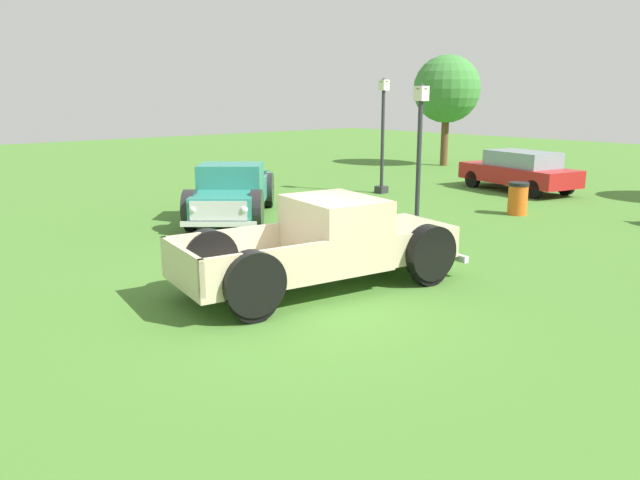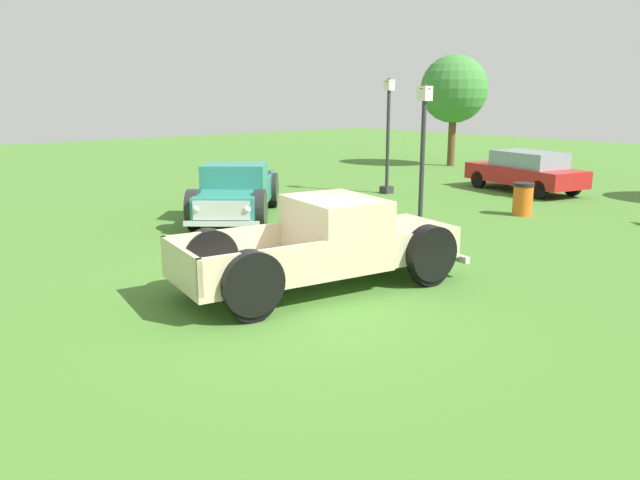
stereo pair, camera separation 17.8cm
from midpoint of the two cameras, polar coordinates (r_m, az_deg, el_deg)
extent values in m
plane|color=#477A2D|center=(10.56, -2.42, -5.75)|extent=(80.00, 80.00, 0.00)
cube|color=#C6B793|center=(12.13, 7.83, 0.11)|extent=(1.86, 1.85, 0.59)
cube|color=silver|center=(12.66, 10.75, 0.55)|extent=(1.46, 0.29, 0.50)
sphere|color=silver|center=(13.12, 8.81, 1.20)|extent=(0.21, 0.21, 0.21)
sphere|color=silver|center=(12.17, 12.71, 0.09)|extent=(0.21, 0.21, 0.21)
cube|color=#C6B793|center=(11.20, 1.87, 0.81)|extent=(1.99, 1.66, 1.23)
cube|color=#8C9EA8|center=(11.51, 4.62, 2.49)|extent=(1.54, 0.29, 0.54)
cube|color=#C6B793|center=(10.50, -6.57, -3.30)|extent=(2.13, 2.51, 0.11)
cube|color=#C6B793|center=(11.17, -8.43, -0.50)|extent=(0.44, 2.24, 0.59)
cube|color=#C6B793|center=(9.66, -4.52, -2.57)|extent=(0.44, 2.24, 0.59)
cube|color=#C6B793|center=(10.03, -12.26, -2.25)|extent=(1.78, 0.37, 0.59)
cylinder|color=black|center=(12.90, 5.30, -0.38)|extent=(0.36, 0.84, 0.82)
cylinder|color=#B7B7BC|center=(12.90, 5.27, -0.37)|extent=(0.31, 0.36, 0.33)
cylinder|color=black|center=(12.85, 5.31, 0.51)|extent=(0.46, 1.06, 1.03)
cylinder|color=black|center=(11.54, 10.57, -2.19)|extent=(0.36, 0.84, 0.82)
cylinder|color=#B7B7BC|center=(11.53, 10.60, -2.21)|extent=(0.31, 0.36, 0.33)
cylinder|color=black|center=(11.49, 10.62, -1.20)|extent=(0.46, 1.06, 1.03)
cylinder|color=black|center=(11.22, -9.72, -2.61)|extent=(0.36, 0.84, 0.82)
cylinder|color=#B7B7BC|center=(11.23, -9.74, -2.60)|extent=(0.31, 0.36, 0.33)
cylinder|color=black|center=(11.16, -9.76, -1.59)|extent=(0.46, 1.06, 1.03)
cylinder|color=black|center=(9.63, -5.79, -5.16)|extent=(0.36, 0.84, 0.82)
cylinder|color=#B7B7BC|center=(9.62, -5.76, -5.18)|extent=(0.31, 0.36, 0.33)
cylinder|color=black|center=(9.56, -5.81, -3.99)|extent=(0.46, 1.06, 1.03)
cube|color=silver|center=(12.76, 10.83, -0.90)|extent=(1.95, 0.41, 0.13)
cube|color=#2D8475|center=(16.07, -8.30, 3.23)|extent=(2.19, 2.19, 0.57)
cube|color=silver|center=(15.31, -8.78, 2.71)|extent=(0.97, 1.10, 0.47)
sphere|color=silver|center=(15.23, -6.45, 2.83)|extent=(0.21, 0.21, 0.21)
sphere|color=silver|center=(15.44, -11.06, 2.82)|extent=(0.21, 0.21, 0.21)
cube|color=#2D8475|center=(17.43, -7.57, 5.06)|extent=(2.14, 2.17, 1.18)
cube|color=#8C9EA8|center=(16.78, -7.92, 5.63)|extent=(1.01, 1.15, 0.52)
cube|color=#2D8475|center=(19.22, -6.75, 4.22)|extent=(2.76, 2.72, 0.10)
cube|color=#2D8475|center=(19.07, -4.33, 5.22)|extent=(1.68, 1.48, 0.57)
cube|color=#2D8475|center=(19.30, -9.19, 5.18)|extent=(1.68, 1.48, 0.57)
cube|color=#2D8475|center=(20.19, -6.38, 5.62)|extent=(1.19, 1.35, 0.57)
cylinder|color=black|center=(16.01, -5.22, 2.24)|extent=(0.74, 0.68, 0.78)
cylinder|color=#B7B7BC|center=(16.01, -5.18, 2.24)|extent=(0.40, 0.39, 0.31)
cylinder|color=black|center=(15.97, -5.23, 2.94)|extent=(0.93, 0.87, 0.99)
cylinder|color=black|center=(16.29, -11.27, 2.23)|extent=(0.74, 0.68, 0.78)
cylinder|color=#B7B7BC|center=(16.29, -11.30, 2.23)|extent=(0.40, 0.39, 0.31)
cylinder|color=black|center=(16.25, -11.30, 2.91)|extent=(0.93, 0.87, 0.99)
cylinder|color=black|center=(19.38, -4.11, 4.20)|extent=(0.74, 0.68, 0.78)
cylinder|color=#B7B7BC|center=(19.38, -4.08, 4.20)|extent=(0.40, 0.39, 0.31)
cylinder|color=black|center=(19.35, -4.12, 4.77)|extent=(0.93, 0.87, 0.99)
cylinder|color=black|center=(19.61, -9.15, 4.17)|extent=(0.74, 0.68, 0.78)
cylinder|color=#B7B7BC|center=(19.62, -9.18, 4.17)|extent=(0.40, 0.39, 0.31)
cylinder|color=black|center=(19.58, -9.17, 4.74)|extent=(0.93, 0.87, 0.99)
cube|color=silver|center=(15.33, -8.76, 1.50)|extent=(1.31, 1.48, 0.12)
cube|color=#B21E1E|center=(23.65, 18.57, 5.74)|extent=(4.65, 2.65, 0.60)
cube|color=#7F939E|center=(23.49, 18.94, 7.07)|extent=(2.71, 1.98, 0.55)
cylinder|color=black|center=(24.18, 14.66, 5.44)|extent=(0.66, 0.33, 0.64)
cylinder|color=black|center=(25.28, 17.33, 5.59)|extent=(0.66, 0.33, 0.64)
cylinder|color=black|center=(22.11, 19.87, 4.38)|extent=(0.66, 0.33, 0.64)
cylinder|color=black|center=(23.31, 22.52, 4.58)|extent=(0.66, 0.33, 0.64)
cube|color=#2D2D33|center=(16.21, 9.52, 1.30)|extent=(0.36, 0.36, 0.25)
cylinder|color=#2D2D33|center=(15.96, 9.74, 7.08)|extent=(0.12, 0.12, 3.04)
cube|color=#F2EACC|center=(15.87, 9.99, 13.20)|extent=(0.28, 0.28, 0.36)
cone|color=#2D2D33|center=(15.87, 10.01, 13.85)|extent=(0.32, 0.32, 0.14)
cube|color=#2D2D33|center=(22.28, 6.40, 4.65)|extent=(0.36, 0.36, 0.25)
cylinder|color=#2D2D33|center=(22.09, 6.52, 9.25)|extent=(0.12, 0.12, 3.33)
cube|color=#F2EACC|center=(22.04, 6.65, 14.04)|extent=(0.28, 0.28, 0.36)
cone|color=#2D2D33|center=(22.04, 6.66, 14.51)|extent=(0.32, 0.32, 0.14)
cylinder|color=orange|center=(18.99, 18.48, 3.46)|extent=(0.56, 0.56, 0.85)
cylinder|color=black|center=(18.92, 18.59, 4.88)|extent=(0.59, 0.59, 0.10)
cylinder|color=brown|center=(31.45, 12.23, 8.99)|extent=(0.36, 0.36, 2.49)
sphere|color=#3D7F38|center=(31.38, 12.45, 13.48)|extent=(3.24, 3.24, 3.24)
camera|label=1|loc=(0.09, -89.54, 0.11)|focal=34.62mm
camera|label=2|loc=(0.09, 90.46, -0.11)|focal=34.62mm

